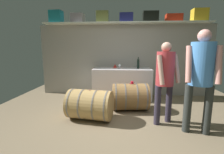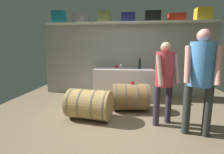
{
  "view_description": "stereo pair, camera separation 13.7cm",
  "coord_description": "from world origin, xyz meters",
  "px_view_note": "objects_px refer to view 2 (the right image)",
  "views": [
    {
      "loc": [
        -0.05,
        -2.57,
        1.39
      ],
      "look_at": [
        -0.29,
        0.88,
        0.78
      ],
      "focal_mm": 25.91,
      "sensor_mm": 36.0,
      "label": 1
    },
    {
      "loc": [
        0.09,
        -2.56,
        1.39
      ],
      "look_at": [
        -0.29,
        0.88,
        0.78
      ],
      "focal_mm": 25.91,
      "sensor_mm": 36.0,
      "label": 2
    }
  ],
  "objects_px": {
    "red_funnel": "(117,66)",
    "wine_glass": "(121,65)",
    "wine_barrel_near": "(130,97)",
    "toolcase_grey": "(80,19)",
    "toolcase_teal": "(59,17)",
    "work_cabinet": "(123,83)",
    "tasting_cup": "(132,83)",
    "toolcase_navy": "(128,18)",
    "winemaker_pouring": "(164,75)",
    "toolcase_olive": "(104,17)",
    "wine_barrel_far": "(89,104)",
    "visitor_tasting": "(201,72)",
    "wine_bottle_dark": "(140,63)",
    "toolcase_black": "(152,17)",
    "toolcase_red": "(176,18)",
    "toolcase_yellow": "(203,14)"
  },
  "relations": [
    {
      "from": "toolcase_grey",
      "to": "red_funnel",
      "type": "distance_m",
      "value": 1.72
    },
    {
      "from": "toolcase_teal",
      "to": "toolcase_red",
      "type": "distance_m",
      "value": 3.3
    },
    {
      "from": "toolcase_yellow",
      "to": "wine_barrel_far",
      "type": "bearing_deg",
      "value": -146.57
    },
    {
      "from": "toolcase_navy",
      "to": "wine_glass",
      "type": "xyz_separation_m",
      "value": [
        -0.18,
        -0.32,
        -1.29
      ]
    },
    {
      "from": "red_funnel",
      "to": "wine_barrel_near",
      "type": "bearing_deg",
      "value": -69.74
    },
    {
      "from": "toolcase_black",
      "to": "visitor_tasting",
      "type": "xyz_separation_m",
      "value": [
        0.5,
        -2.12,
        -1.22
      ]
    },
    {
      "from": "toolcase_grey",
      "to": "toolcase_olive",
      "type": "relative_size",
      "value": 1.04
    },
    {
      "from": "toolcase_yellow",
      "to": "wine_glass",
      "type": "xyz_separation_m",
      "value": [
        -2.13,
        -0.32,
        -1.34
      ]
    },
    {
      "from": "toolcase_grey",
      "to": "winemaker_pouring",
      "type": "distance_m",
      "value": 3.03
    },
    {
      "from": "toolcase_teal",
      "to": "toolcase_olive",
      "type": "xyz_separation_m",
      "value": [
        1.33,
        0.0,
        -0.02
      ]
    },
    {
      "from": "toolcase_black",
      "to": "tasting_cup",
      "type": "relative_size",
      "value": 6.3
    },
    {
      "from": "red_funnel",
      "to": "wine_barrel_far",
      "type": "distance_m",
      "value": 1.8
    },
    {
      "from": "toolcase_navy",
      "to": "toolcase_yellow",
      "type": "distance_m",
      "value": 1.96
    },
    {
      "from": "wine_barrel_near",
      "to": "winemaker_pouring",
      "type": "xyz_separation_m",
      "value": [
        0.59,
        -0.65,
        0.62
      ]
    },
    {
      "from": "toolcase_grey",
      "to": "wine_barrel_far",
      "type": "bearing_deg",
      "value": -65.01
    },
    {
      "from": "toolcase_teal",
      "to": "toolcase_olive",
      "type": "distance_m",
      "value": 1.33
    },
    {
      "from": "toolcase_teal",
      "to": "toolcase_olive",
      "type": "height_order",
      "value": "toolcase_teal"
    },
    {
      "from": "toolcase_navy",
      "to": "wine_barrel_near",
      "type": "xyz_separation_m",
      "value": [
        0.09,
        -1.15,
        -1.93
      ]
    },
    {
      "from": "toolcase_teal",
      "to": "work_cabinet",
      "type": "xyz_separation_m",
      "value": [
        1.9,
        -0.25,
        -1.86
      ]
    },
    {
      "from": "toolcase_yellow",
      "to": "toolcase_black",
      "type": "bearing_deg",
      "value": -179.02
    },
    {
      "from": "wine_bottle_dark",
      "to": "visitor_tasting",
      "type": "xyz_separation_m",
      "value": [
        0.81,
        -1.9,
        0.04
      ]
    },
    {
      "from": "toolcase_grey",
      "to": "toolcase_red",
      "type": "distance_m",
      "value": 2.67
    },
    {
      "from": "tasting_cup",
      "to": "visitor_tasting",
      "type": "bearing_deg",
      "value": -43.76
    },
    {
      "from": "toolcase_olive",
      "to": "winemaker_pouring",
      "type": "xyz_separation_m",
      "value": [
        1.36,
        -1.79,
        -1.35
      ]
    },
    {
      "from": "toolcase_navy",
      "to": "winemaker_pouring",
      "type": "height_order",
      "value": "toolcase_navy"
    },
    {
      "from": "toolcase_grey",
      "to": "work_cabinet",
      "type": "relative_size",
      "value": 0.22
    },
    {
      "from": "work_cabinet",
      "to": "visitor_tasting",
      "type": "xyz_separation_m",
      "value": [
        1.25,
        -1.87,
        0.61
      ]
    },
    {
      "from": "wine_barrel_near",
      "to": "tasting_cup",
      "type": "distance_m",
      "value": 0.33
    },
    {
      "from": "toolcase_teal",
      "to": "work_cabinet",
      "type": "relative_size",
      "value": 0.21
    },
    {
      "from": "toolcase_navy",
      "to": "work_cabinet",
      "type": "height_order",
      "value": "toolcase_navy"
    },
    {
      "from": "toolcase_grey",
      "to": "wine_glass",
      "type": "relative_size",
      "value": 2.57
    },
    {
      "from": "toolcase_teal",
      "to": "wine_barrel_far",
      "type": "distance_m",
      "value": 2.92
    },
    {
      "from": "red_funnel",
      "to": "wine_glass",
      "type": "bearing_deg",
      "value": -62.87
    },
    {
      "from": "toolcase_grey",
      "to": "red_funnel",
      "type": "relative_size",
      "value": 3.19
    },
    {
      "from": "wine_glass",
      "to": "tasting_cup",
      "type": "height_order",
      "value": "wine_glass"
    },
    {
      "from": "winemaker_pouring",
      "to": "toolcase_red",
      "type": "bearing_deg",
      "value": -137.28
    },
    {
      "from": "red_funnel",
      "to": "toolcase_teal",
      "type": "bearing_deg",
      "value": 178.17
    },
    {
      "from": "toolcase_grey",
      "to": "work_cabinet",
      "type": "bearing_deg",
      "value": -7.09
    },
    {
      "from": "wine_glass",
      "to": "toolcase_red",
      "type": "bearing_deg",
      "value": 12.32
    },
    {
      "from": "toolcase_navy",
      "to": "toolcase_black",
      "type": "relative_size",
      "value": 0.89
    },
    {
      "from": "toolcase_navy",
      "to": "winemaker_pouring",
      "type": "bearing_deg",
      "value": -65.98
    },
    {
      "from": "work_cabinet",
      "to": "wine_barrel_far",
      "type": "xyz_separation_m",
      "value": [
        -0.62,
        -1.46,
        -0.12
      ]
    },
    {
      "from": "toolcase_grey",
      "to": "visitor_tasting",
      "type": "height_order",
      "value": "toolcase_grey"
    },
    {
      "from": "toolcase_teal",
      "to": "toolcase_grey",
      "type": "height_order",
      "value": "toolcase_teal"
    },
    {
      "from": "toolcase_grey",
      "to": "wine_barrel_near",
      "type": "height_order",
      "value": "toolcase_grey"
    },
    {
      "from": "work_cabinet",
      "to": "tasting_cup",
      "type": "height_order",
      "value": "work_cabinet"
    },
    {
      "from": "tasting_cup",
      "to": "visitor_tasting",
      "type": "height_order",
      "value": "visitor_tasting"
    },
    {
      "from": "toolcase_black",
      "to": "wine_glass",
      "type": "xyz_separation_m",
      "value": [
        -0.83,
        -0.32,
        -1.31
      ]
    },
    {
      "from": "wine_bottle_dark",
      "to": "wine_glass",
      "type": "relative_size",
      "value": 2.32
    },
    {
      "from": "work_cabinet",
      "to": "toolcase_olive",
      "type": "bearing_deg",
      "value": 156.54
    }
  ]
}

